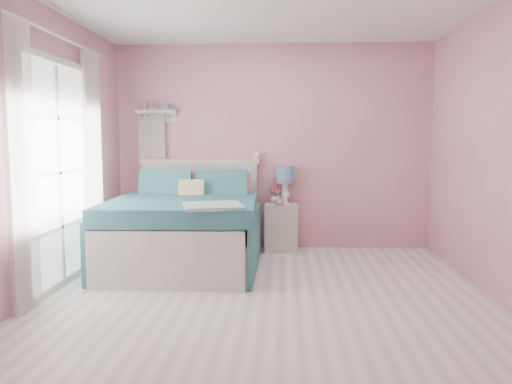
# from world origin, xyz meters

# --- Properties ---
(floor) EXTENTS (4.50, 4.50, 0.00)m
(floor) POSITION_xyz_m (0.00, 0.00, 0.00)
(floor) COLOR beige
(floor) RESTS_ON ground
(room_shell) EXTENTS (4.50, 4.50, 4.50)m
(room_shell) POSITION_xyz_m (0.00, 0.00, 1.58)
(room_shell) COLOR #CC8192
(room_shell) RESTS_ON floor
(bed) EXTENTS (1.63, 2.01, 1.15)m
(bed) POSITION_xyz_m (-0.94, 1.26, 0.40)
(bed) COLOR silver
(bed) RESTS_ON floor
(nightstand) EXTENTS (0.41, 0.41, 0.59)m
(nightstand) POSITION_xyz_m (0.12, 2.03, 0.30)
(nightstand) COLOR beige
(nightstand) RESTS_ON floor
(table_lamp) EXTENTS (0.24, 0.24, 0.48)m
(table_lamp) POSITION_xyz_m (0.16, 2.09, 0.93)
(table_lamp) COLOR white
(table_lamp) RESTS_ON nightstand
(vase) EXTENTS (0.14, 0.14, 0.14)m
(vase) POSITION_xyz_m (0.05, 2.06, 0.66)
(vase) COLOR silver
(vase) RESTS_ON nightstand
(teacup) EXTENTS (0.11, 0.11, 0.09)m
(teacup) POSITION_xyz_m (0.10, 1.88, 0.64)
(teacup) COLOR #C98799
(teacup) RESTS_ON nightstand
(roses) EXTENTS (0.14, 0.11, 0.12)m
(roses) POSITION_xyz_m (0.05, 2.05, 0.77)
(roses) COLOR #C24269
(roses) RESTS_ON vase
(wall_shelf) EXTENTS (0.50, 0.15, 0.25)m
(wall_shelf) POSITION_xyz_m (-1.49, 2.19, 1.73)
(wall_shelf) COLOR silver
(wall_shelf) RESTS_ON room_shell
(hanging_dress) EXTENTS (0.34, 0.03, 0.72)m
(hanging_dress) POSITION_xyz_m (-1.55, 2.18, 1.40)
(hanging_dress) COLOR white
(hanging_dress) RESTS_ON room_shell
(french_door) EXTENTS (0.04, 1.32, 2.16)m
(french_door) POSITION_xyz_m (-1.97, 0.40, 1.07)
(french_door) COLOR silver
(french_door) RESTS_ON floor
(curtain_near) EXTENTS (0.04, 0.40, 2.32)m
(curtain_near) POSITION_xyz_m (-1.92, -0.34, 1.18)
(curtain_near) COLOR white
(curtain_near) RESTS_ON floor
(curtain_far) EXTENTS (0.04, 0.40, 2.32)m
(curtain_far) POSITION_xyz_m (-1.92, 1.14, 1.18)
(curtain_far) COLOR white
(curtain_far) RESTS_ON floor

